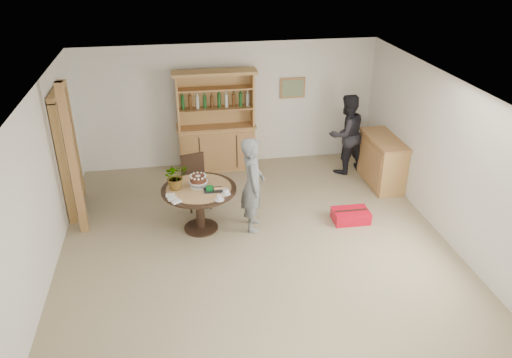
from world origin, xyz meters
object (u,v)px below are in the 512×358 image
(dining_chair, at_px, (195,178))
(teen_boy, at_px, (253,185))
(sideboard, at_px, (382,161))
(adult_person, at_px, (346,134))
(red_suitcase, at_px, (351,216))
(hutch, at_px, (217,137))
(dining_table, at_px, (199,196))

(dining_chair, bearing_deg, teen_boy, -61.28)
(sideboard, bearing_deg, teen_boy, -156.78)
(dining_chair, xyz_separation_m, adult_person, (3.05, 0.88, 0.27))
(dining_chair, relative_size, red_suitcase, 1.55)
(hutch, xyz_separation_m, dining_chair, (-0.53, -1.47, -0.15))
(adult_person, distance_m, red_suitcase, 2.09)
(hutch, relative_size, dining_table, 1.70)
(hutch, relative_size, dining_chair, 2.16)
(hutch, xyz_separation_m, red_suitcase, (2.00, -2.49, -0.59))
(teen_boy, bearing_deg, dining_table, 90.07)
(hutch, distance_m, adult_person, 2.59)
(hutch, xyz_separation_m, sideboard, (3.04, -1.24, -0.22))
(adult_person, bearing_deg, red_suitcase, 55.91)
(sideboard, distance_m, red_suitcase, 1.67)
(dining_chair, height_order, red_suitcase, dining_chair)
(red_suitcase, bearing_deg, adult_person, 76.01)
(sideboard, height_order, adult_person, adult_person)
(hutch, relative_size, adult_person, 1.26)
(sideboard, bearing_deg, dining_chair, -176.27)
(hutch, xyz_separation_m, dining_table, (-0.51, -2.30, -0.08))
(sideboard, xyz_separation_m, teen_boy, (-2.70, -1.16, 0.32))
(adult_person, bearing_deg, dining_table, 10.38)
(dining_table, xyz_separation_m, adult_person, (3.03, 1.70, 0.20))
(dining_chair, bearing_deg, dining_table, -103.08)
(hutch, distance_m, red_suitcase, 3.25)
(sideboard, relative_size, red_suitcase, 2.07)
(dining_table, relative_size, dining_chair, 1.27)
(adult_person, bearing_deg, dining_chair, -2.93)
(red_suitcase, bearing_deg, teen_boy, 178.00)
(sideboard, distance_m, dining_chair, 3.58)
(teen_boy, distance_m, red_suitcase, 1.81)
(hutch, relative_size, red_suitcase, 3.36)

